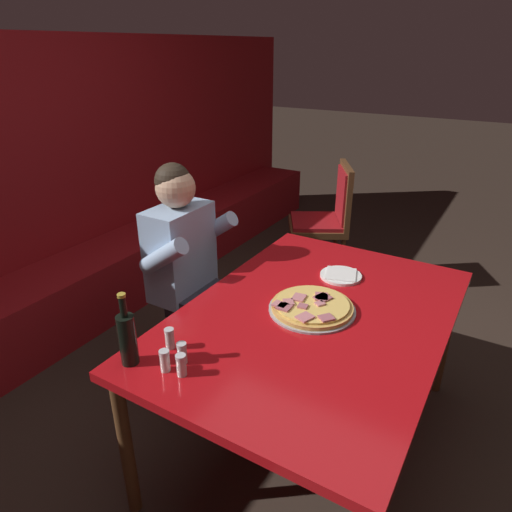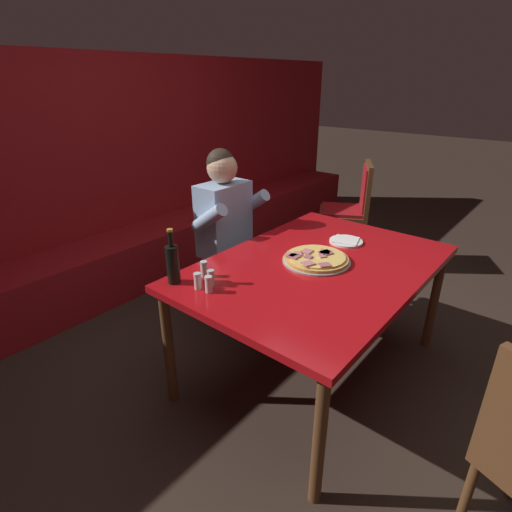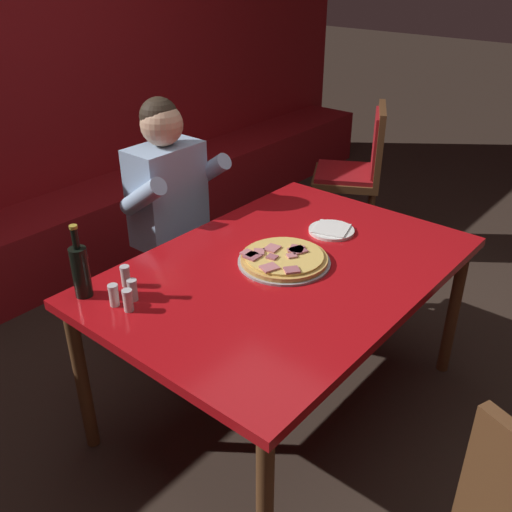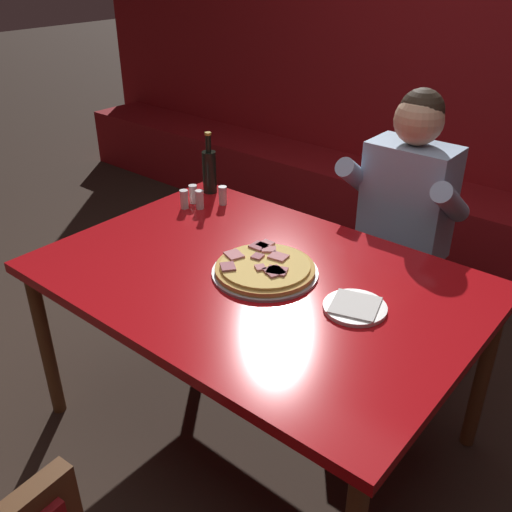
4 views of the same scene
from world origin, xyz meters
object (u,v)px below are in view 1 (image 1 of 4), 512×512
at_px(beer_bottle, 127,338).
at_px(shaker_black_pepper, 181,366).
at_px(diner_seated_blue_shirt, 193,267).
at_px(pizza, 312,307).
at_px(shaker_red_pepper_flakes, 170,339).
at_px(dining_chair_near_right, 328,216).
at_px(plate_white_paper, 341,275).
at_px(shaker_parmesan, 182,354).
at_px(main_dining_table, 314,326).
at_px(shaker_oregano, 165,362).

xyz_separation_m(beer_bottle, shaker_black_pepper, (0.04, -0.21, -0.07)).
bearing_deg(diner_seated_blue_shirt, pizza, -99.76).
xyz_separation_m(shaker_red_pepper_flakes, dining_chair_near_right, (2.14, 0.23, -0.19)).
distance_m(beer_bottle, shaker_black_pepper, 0.23).
height_order(beer_bottle, diner_seated_blue_shirt, diner_seated_blue_shirt).
height_order(plate_white_paper, shaker_black_pepper, shaker_black_pepper).
relative_size(pizza, diner_seated_blue_shirt, 0.30).
bearing_deg(plate_white_paper, shaker_parmesan, 165.25).
relative_size(pizza, dining_chair_near_right, 0.39).
distance_m(main_dining_table, shaker_black_pepper, 0.67).
xyz_separation_m(shaker_red_pepper_flakes, diner_seated_blue_shirt, (0.67, 0.41, -0.08)).
distance_m(main_dining_table, diner_seated_blue_shirt, 0.81).
bearing_deg(shaker_parmesan, plate_white_paper, -14.75).
height_order(main_dining_table, dining_chair_near_right, dining_chair_near_right).
relative_size(beer_bottle, shaker_oregano, 3.40).
bearing_deg(shaker_parmesan, shaker_red_pepper_flakes, 64.47).
distance_m(shaker_parmesan, shaker_black_pepper, 0.07).
bearing_deg(pizza, shaker_oregano, 156.41).
bearing_deg(shaker_oregano, diner_seated_blue_shirt, 31.93).
bearing_deg(shaker_parmesan, dining_chair_near_right, 8.47).
height_order(pizza, plate_white_paper, pizza).
height_order(shaker_oregano, shaker_parmesan, same).
bearing_deg(diner_seated_blue_shirt, dining_chair_near_right, -7.24).
bearing_deg(shaker_parmesan, shaker_oregano, 159.63).
xyz_separation_m(beer_bottle, shaker_red_pepper_flakes, (0.15, -0.07, -0.07)).
xyz_separation_m(diner_seated_blue_shirt, dining_chair_near_right, (1.47, -0.19, -0.12)).
distance_m(shaker_oregano, diner_seated_blue_shirt, 0.92).
distance_m(pizza, shaker_parmesan, 0.64).
bearing_deg(shaker_black_pepper, beer_bottle, 101.27).
height_order(shaker_parmesan, shaker_black_pepper, same).
bearing_deg(main_dining_table, diner_seated_blue_shirt, 79.26).
relative_size(shaker_black_pepper, dining_chair_near_right, 0.09).
bearing_deg(beer_bottle, diner_seated_blue_shirt, 22.93).
bearing_deg(diner_seated_blue_shirt, plate_white_paper, -72.59).
relative_size(main_dining_table, diner_seated_blue_shirt, 1.23).
bearing_deg(pizza, shaker_parmesan, 156.05).
height_order(shaker_black_pepper, dining_chair_near_right, dining_chair_near_right).
distance_m(pizza, shaker_black_pepper, 0.67).
relative_size(diner_seated_blue_shirt, dining_chair_near_right, 1.28).
bearing_deg(main_dining_table, shaker_red_pepper_flakes, 143.41).
bearing_deg(plate_white_paper, diner_seated_blue_shirt, 107.41).
relative_size(main_dining_table, shaker_parmesan, 18.21).
distance_m(shaker_red_pepper_flakes, dining_chair_near_right, 2.16).
height_order(diner_seated_blue_shirt, dining_chair_near_right, diner_seated_blue_shirt).
bearing_deg(beer_bottle, pizza, -32.12).
bearing_deg(beer_bottle, shaker_black_pepper, -78.73).
height_order(pizza, shaker_black_pepper, shaker_black_pepper).
xyz_separation_m(beer_bottle, dining_chair_near_right, (2.28, 0.16, -0.27)).
xyz_separation_m(shaker_oregano, shaker_red_pepper_flakes, (0.11, 0.08, 0.00)).
relative_size(pizza, shaker_red_pepper_flakes, 4.50).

